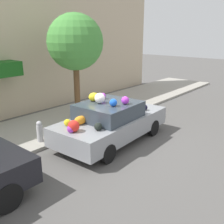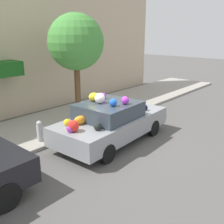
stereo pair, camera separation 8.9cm
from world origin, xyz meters
name	(u,v)px [view 2 (the right image)]	position (x,y,z in m)	size (l,w,h in m)	color
ground_plane	(110,140)	(0.00, 0.00, 0.00)	(60.00, 60.00, 0.00)	#565451
sidewalk_curb	(60,122)	(0.00, 2.70, 0.06)	(24.00, 3.20, 0.11)	#9E998E
building_facade	(22,45)	(-0.08, 4.93, 3.02)	(18.00, 1.20, 6.11)	#C6B293
street_tree	(76,43)	(0.85, 2.53, 3.14)	(2.21, 2.21, 4.15)	brown
fire_hydrant	(40,131)	(-1.75, 1.53, 0.46)	(0.20, 0.20, 0.70)	#B2B2B7
art_car	(111,121)	(-0.06, -0.07, 0.71)	(4.25, 2.03, 1.70)	gray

